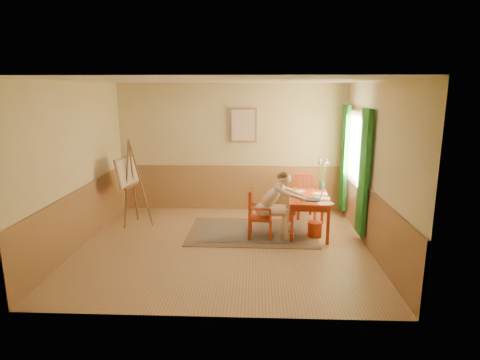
{
  "coord_description": "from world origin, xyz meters",
  "views": [
    {
      "loc": [
        0.54,
        -6.55,
        2.64
      ],
      "look_at": [
        0.25,
        0.55,
        1.05
      ],
      "focal_mm": 30.02,
      "sensor_mm": 36.0,
      "label": 1
    }
  ],
  "objects_px": {
    "chair_back": "(304,196)",
    "figure": "(275,202)",
    "laptop": "(314,198)",
    "easel": "(129,175)",
    "chair_left": "(258,214)",
    "table": "(309,201)"
  },
  "relations": [
    {
      "from": "chair_left",
      "to": "laptop",
      "type": "relative_size",
      "value": 2.14
    },
    {
      "from": "chair_left",
      "to": "table",
      "type": "bearing_deg",
      "value": 18.12
    },
    {
      "from": "chair_left",
      "to": "figure",
      "type": "relative_size",
      "value": 0.72
    },
    {
      "from": "chair_back",
      "to": "figure",
      "type": "distance_m",
      "value": 1.49
    },
    {
      "from": "figure",
      "to": "easel",
      "type": "relative_size",
      "value": 0.72
    },
    {
      "from": "figure",
      "to": "easel",
      "type": "height_order",
      "value": "easel"
    },
    {
      "from": "figure",
      "to": "easel",
      "type": "bearing_deg",
      "value": 166.38
    },
    {
      "from": "figure",
      "to": "laptop",
      "type": "height_order",
      "value": "figure"
    },
    {
      "from": "chair_left",
      "to": "easel",
      "type": "relative_size",
      "value": 0.52
    },
    {
      "from": "table",
      "to": "figure",
      "type": "height_order",
      "value": "figure"
    },
    {
      "from": "laptop",
      "to": "table",
      "type": "bearing_deg",
      "value": 100.31
    },
    {
      "from": "chair_back",
      "to": "laptop",
      "type": "xyz_separation_m",
      "value": [
        0.01,
        -1.27,
        0.31
      ]
    },
    {
      "from": "chair_back",
      "to": "easel",
      "type": "height_order",
      "value": "easel"
    },
    {
      "from": "chair_back",
      "to": "figure",
      "type": "relative_size",
      "value": 0.73
    },
    {
      "from": "table",
      "to": "figure",
      "type": "distance_m",
      "value": 0.72
    },
    {
      "from": "chair_back",
      "to": "easel",
      "type": "xyz_separation_m",
      "value": [
        -3.52,
        -0.62,
        0.57
      ]
    },
    {
      "from": "chair_left",
      "to": "chair_back",
      "type": "height_order",
      "value": "chair_back"
    },
    {
      "from": "chair_left",
      "to": "figure",
      "type": "xyz_separation_m",
      "value": [
        0.31,
        -0.02,
        0.24
      ]
    },
    {
      "from": "chair_back",
      "to": "laptop",
      "type": "relative_size",
      "value": 2.15
    },
    {
      "from": "table",
      "to": "chair_back",
      "type": "relative_size",
      "value": 1.38
    },
    {
      "from": "chair_back",
      "to": "figure",
      "type": "height_order",
      "value": "figure"
    },
    {
      "from": "table",
      "to": "laptop",
      "type": "height_order",
      "value": "laptop"
    }
  ]
}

